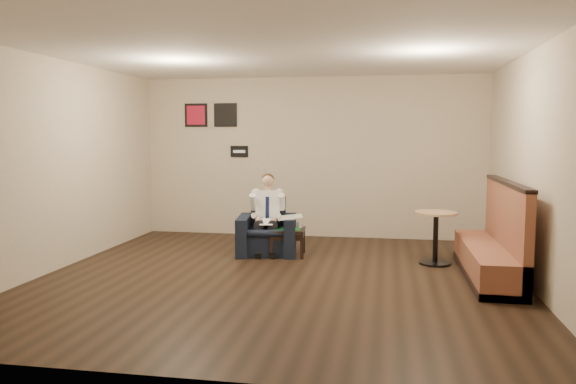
% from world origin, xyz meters
% --- Properties ---
extents(ground, '(6.00, 6.00, 0.00)m').
position_xyz_m(ground, '(0.00, 0.00, 0.00)').
color(ground, black).
rests_on(ground, ground).
extents(wall_back, '(6.00, 0.02, 2.80)m').
position_xyz_m(wall_back, '(0.00, 3.00, 1.40)').
color(wall_back, beige).
rests_on(wall_back, ground).
extents(wall_front, '(6.00, 0.02, 2.80)m').
position_xyz_m(wall_front, '(0.00, -3.00, 1.40)').
color(wall_front, beige).
rests_on(wall_front, ground).
extents(wall_left, '(0.02, 6.00, 2.80)m').
position_xyz_m(wall_left, '(-3.00, 0.00, 1.40)').
color(wall_left, beige).
rests_on(wall_left, ground).
extents(wall_right, '(0.02, 6.00, 2.80)m').
position_xyz_m(wall_right, '(3.00, 0.00, 1.40)').
color(wall_right, beige).
rests_on(wall_right, ground).
extents(ceiling, '(6.00, 6.00, 0.02)m').
position_xyz_m(ceiling, '(0.00, 0.00, 2.80)').
color(ceiling, white).
rests_on(ceiling, wall_back).
extents(seating_sign, '(0.32, 0.02, 0.20)m').
position_xyz_m(seating_sign, '(-1.30, 2.98, 1.50)').
color(seating_sign, black).
rests_on(seating_sign, wall_back).
extents(art_print_left, '(0.42, 0.03, 0.42)m').
position_xyz_m(art_print_left, '(-2.10, 2.98, 2.15)').
color(art_print_left, red).
rests_on(art_print_left, wall_back).
extents(art_print_right, '(0.42, 0.03, 0.42)m').
position_xyz_m(art_print_right, '(-1.55, 2.98, 2.15)').
color(art_print_right, black).
rests_on(art_print_right, wall_back).
extents(armchair, '(0.98, 0.98, 0.84)m').
position_xyz_m(armchair, '(-0.46, 1.42, 0.42)').
color(armchair, black).
rests_on(armchair, ground).
extents(seated_man, '(0.66, 0.89, 1.15)m').
position_xyz_m(seated_man, '(-0.44, 1.32, 0.58)').
color(seated_man, white).
rests_on(seated_man, armchair).
extents(lap_papers, '(0.25, 0.31, 0.01)m').
position_xyz_m(lap_papers, '(-0.43, 1.23, 0.52)').
color(lap_papers, white).
rests_on(lap_papers, seated_man).
extents(newspaper, '(0.45, 0.52, 0.01)m').
position_xyz_m(newspaper, '(-0.10, 1.38, 0.57)').
color(newspaper, silver).
rests_on(newspaper, armchair).
extents(side_table, '(0.54, 0.54, 0.41)m').
position_xyz_m(side_table, '(-0.12, 1.31, 0.20)').
color(side_table, black).
rests_on(side_table, ground).
extents(green_folder, '(0.46, 0.37, 0.01)m').
position_xyz_m(green_folder, '(-0.14, 1.29, 0.41)').
color(green_folder, '#2BD754').
rests_on(green_folder, side_table).
extents(coffee_mug, '(0.08, 0.08, 0.09)m').
position_xyz_m(coffee_mug, '(0.04, 1.43, 0.45)').
color(coffee_mug, white).
rests_on(coffee_mug, side_table).
extents(smartphone, '(0.13, 0.07, 0.01)m').
position_xyz_m(smartphone, '(-0.08, 1.46, 0.41)').
color(smartphone, black).
rests_on(smartphone, side_table).
extents(banquette, '(0.56, 2.34, 1.20)m').
position_xyz_m(banquette, '(2.59, 0.53, 0.60)').
color(banquette, brown).
rests_on(banquette, ground).
extents(cafe_table, '(0.74, 0.74, 0.74)m').
position_xyz_m(cafe_table, '(2.00, 1.13, 0.37)').
color(cafe_table, '#A7825B').
rests_on(cafe_table, ground).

